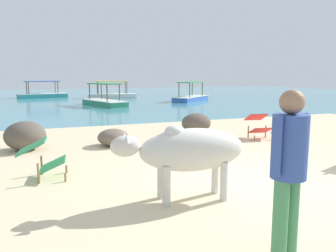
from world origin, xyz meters
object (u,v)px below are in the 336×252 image
at_px(deck_chair_far, 258,124).
at_px(boat_white, 112,94).
at_px(deck_chair_near, 43,157).
at_px(boat_teal, 43,94).
at_px(boat_green, 104,101).
at_px(cow, 189,151).
at_px(boat_blue, 191,97).
at_px(person_standing, 289,164).

bearing_deg(deck_chair_far, boat_white, -168.21).
xyz_separation_m(deck_chair_near, boat_teal, (0.34, 22.11, -0.13)).
height_order(boat_green, boat_white, same).
distance_m(boat_white, boat_teal, 5.46).
bearing_deg(cow, boat_teal, -79.93).
bearing_deg(boat_blue, boat_white, -88.78).
relative_size(person_standing, boat_white, 0.43).
relative_size(cow, deck_chair_near, 2.33).
bearing_deg(deck_chair_far, person_standing, -23.00).
distance_m(deck_chair_near, boat_blue, 17.85).
xyz_separation_m(boat_green, boat_teal, (-3.21, 8.53, 0.00)).
height_order(deck_chair_near, deck_chair_far, same).
height_order(person_standing, boat_blue, person_standing).
xyz_separation_m(cow, boat_green, (1.65, 15.33, -0.46)).
bearing_deg(deck_chair_near, boat_teal, 95.49).
bearing_deg(deck_chair_far, boat_teal, -154.64).
bearing_deg(boat_green, boat_blue, 85.68).
relative_size(cow, boat_blue, 0.54).
bearing_deg(boat_green, boat_white, 147.07).
height_order(person_standing, boat_green, person_standing).
xyz_separation_m(deck_chair_far, boat_teal, (-5.30, 20.29, -0.13)).
xyz_separation_m(deck_chair_far, boat_blue, (4.07, 13.17, -0.13)).
bearing_deg(deck_chair_near, person_standing, -53.50).
bearing_deg(deck_chair_far, cow, -35.64).
relative_size(boat_green, boat_teal, 1.00).
bearing_deg(boat_blue, boat_teal, -78.30).
bearing_deg(deck_chair_far, boat_blue, 173.56).
bearing_deg(person_standing, deck_chair_near, 11.53).
bearing_deg(deck_chair_near, cow, -36.47).
bearing_deg(cow, boat_green, -89.81).
distance_m(cow, boat_teal, 23.91).
xyz_separation_m(cow, boat_white, (3.41, 21.58, -0.46)).
relative_size(cow, boat_teal, 0.50).
distance_m(deck_chair_near, boat_teal, 22.11).
bearing_deg(cow, deck_chair_far, -130.03).
height_order(boat_blue, boat_teal, same).
xyz_separation_m(person_standing, boat_green, (1.49, 17.12, -0.70)).
bearing_deg(boat_teal, deck_chair_far, -87.37).
bearing_deg(boat_white, boat_teal, -19.55).
xyz_separation_m(deck_chair_far, person_standing, (-3.58, -5.36, 0.56)).
distance_m(boat_green, boat_white, 6.50).
height_order(deck_chair_far, boat_blue, boat_blue).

